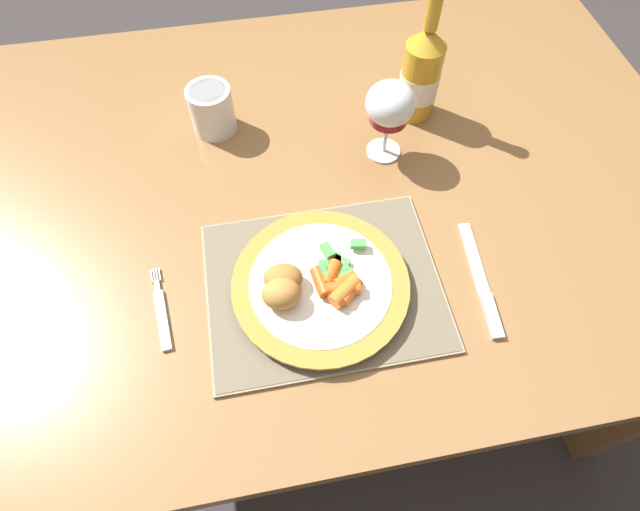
# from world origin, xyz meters

# --- Properties ---
(ground_plane) EXTENTS (6.00, 6.00, 0.00)m
(ground_plane) POSITION_xyz_m (0.00, 0.00, 0.00)
(ground_plane) COLOR #383333
(dining_table) EXTENTS (1.42, 0.95, 0.74)m
(dining_table) POSITION_xyz_m (0.00, 0.00, 0.66)
(dining_table) COLOR olive
(dining_table) RESTS_ON ground
(placemat) EXTENTS (0.34, 0.28, 0.01)m
(placemat) POSITION_xyz_m (0.00, -0.21, 0.74)
(placemat) COLOR gray
(placemat) RESTS_ON dining_table
(dinner_plate) EXTENTS (0.26, 0.26, 0.02)m
(dinner_plate) POSITION_xyz_m (-0.01, -0.22, 0.76)
(dinner_plate) COLOR white
(dinner_plate) RESTS_ON placemat
(breaded_croquettes) EXTENTS (0.07, 0.08, 0.04)m
(breaded_croquettes) POSITION_xyz_m (-0.06, -0.23, 0.78)
(breaded_croquettes) COLOR #B77F3D
(breaded_croquettes) RESTS_ON dinner_plate
(green_beans_pile) EXTENTS (0.09, 0.06, 0.02)m
(green_beans_pile) POSITION_xyz_m (0.02, -0.20, 0.77)
(green_beans_pile) COLOR #4CA84C
(green_beans_pile) RESTS_ON dinner_plate
(glazed_carrots) EXTENTS (0.07, 0.08, 0.02)m
(glazed_carrots) POSITION_xyz_m (0.02, -0.23, 0.78)
(glazed_carrots) COLOR orange
(glazed_carrots) RESTS_ON dinner_plate
(fork) EXTENTS (0.03, 0.14, 0.01)m
(fork) POSITION_xyz_m (-0.24, -0.22, 0.74)
(fork) COLOR silver
(fork) RESTS_ON dining_table
(table_knife) EXTENTS (0.04, 0.20, 0.01)m
(table_knife) POSITION_xyz_m (0.23, -0.26, 0.74)
(table_knife) COLOR silver
(table_knife) RESTS_ON dining_table
(wine_glass) EXTENTS (0.08, 0.08, 0.14)m
(wine_glass) POSITION_xyz_m (0.16, 0.03, 0.84)
(wine_glass) COLOR silver
(wine_glass) RESTS_ON dining_table
(bottle) EXTENTS (0.07, 0.07, 0.25)m
(bottle) POSITION_xyz_m (0.24, 0.12, 0.83)
(bottle) COLOR gold
(bottle) RESTS_ON dining_table
(drinking_cup) EXTENTS (0.08, 0.08, 0.09)m
(drinking_cup) POSITION_xyz_m (-0.13, 0.15, 0.78)
(drinking_cup) COLOR white
(drinking_cup) RESTS_ON dining_table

